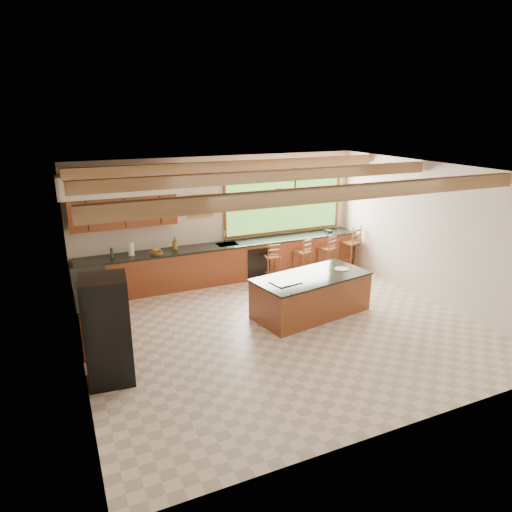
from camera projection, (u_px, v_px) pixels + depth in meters
name	position (u px, v px, depth m)	size (l,w,h in m)	color
ground	(281.00, 328.00, 8.81)	(7.20, 7.20, 0.00)	beige
room_shell	(260.00, 210.00, 8.65)	(7.27, 6.54, 3.02)	beige
counter_run	(200.00, 271.00, 10.54)	(7.12, 3.10, 1.23)	brown
island	(311.00, 295.00, 9.31)	(2.54, 1.51, 0.85)	brown
refrigerator	(108.00, 330.00, 6.84)	(0.72, 0.71, 1.70)	black
bar_stool_a	(273.00, 257.00, 11.10)	(0.41, 0.41, 1.02)	brown
bar_stool_b	(303.00, 252.00, 11.43)	(0.48, 0.48, 1.05)	brown
bar_stool_c	(328.00, 249.00, 11.71)	(0.48, 0.48, 1.05)	brown
bar_stool_d	(352.00, 243.00, 11.97)	(0.52, 0.52, 1.17)	brown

